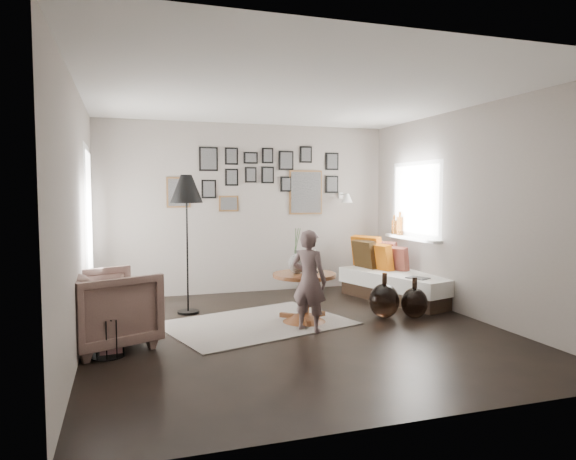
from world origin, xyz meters
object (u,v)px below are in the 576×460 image
object	(u,v)px
vase	(297,260)
demijohn_large	(384,301)
armchair	(108,309)
demijohn_small	(414,303)
child	(309,281)
magazine_basket	(108,337)
pedestal_table	(304,300)
floor_lamp	(186,194)
daybed	(397,280)

from	to	relation	value
vase	demijohn_large	xyz separation A→B (m)	(1.09, -0.12, -0.54)
armchair	demijohn_large	size ratio (longest dim) A/B	1.54
armchair	demijohn_small	xyz separation A→B (m)	(3.56, 0.11, -0.20)
armchair	child	xyz separation A→B (m)	(2.12, -0.04, 0.18)
vase	magazine_basket	size ratio (longest dim) A/B	1.44
pedestal_table	child	size ratio (longest dim) A/B	0.66
vase	magazine_basket	world-z (taller)	vase
demijohn_small	vase	bearing A→B (deg)	170.64
pedestal_table	floor_lamp	xyz separation A→B (m)	(-1.27, 0.90, 1.25)
magazine_basket	pedestal_table	bearing A→B (deg)	16.00
floor_lamp	demijohn_small	size ratio (longest dim) A/B	3.49
vase	child	xyz separation A→B (m)	(0.00, -0.39, -0.19)
pedestal_table	floor_lamp	world-z (taller)	floor_lamp
daybed	demijohn_small	size ratio (longest dim) A/B	3.82
demijohn_small	pedestal_table	bearing A→B (deg)	170.92
pedestal_table	daybed	size ratio (longest dim) A/B	0.39
floor_lamp	magazine_basket	xyz separation A→B (m)	(-0.93, -1.53, -1.35)
floor_lamp	vase	bearing A→B (deg)	-36.66
pedestal_table	floor_lamp	distance (m)	2.00
floor_lamp	child	size ratio (longest dim) A/B	1.55
pedestal_table	vase	world-z (taller)	vase
armchair	child	world-z (taller)	child
magazine_basket	demijohn_small	size ratio (longest dim) A/B	0.73
floor_lamp	child	distance (m)	1.99
vase	child	size ratio (longest dim) A/B	0.47
floor_lamp	demijohn_large	size ratio (longest dim) A/B	3.17
vase	child	distance (m)	0.44
magazine_basket	child	bearing A→B (deg)	6.87
armchair	floor_lamp	bearing A→B (deg)	-60.25
magazine_basket	demijohn_large	bearing A→B (deg)	9.40
armchair	demijohn_small	bearing A→B (deg)	-111.29
daybed	demijohn_large	xyz separation A→B (m)	(-0.72, -0.96, -0.06)
vase	daybed	size ratio (longest dim) A/B	0.28
pedestal_table	floor_lamp	bearing A→B (deg)	144.51
armchair	magazine_basket	world-z (taller)	armchair
pedestal_table	child	world-z (taller)	child
armchair	floor_lamp	world-z (taller)	floor_lamp
child	magazine_basket	bearing A→B (deg)	54.31
pedestal_table	vase	size ratio (longest dim) A/B	1.40
child	floor_lamp	bearing A→B (deg)	0.42
vase	armchair	size ratio (longest dim) A/B	0.63
vase	demijohn_small	bearing A→B (deg)	-9.36
floor_lamp	demijohn_large	bearing A→B (deg)	-23.69
pedestal_table	magazine_basket	world-z (taller)	pedestal_table
daybed	magazine_basket	xyz separation A→B (m)	(-3.93, -1.49, -0.09)
pedestal_table	magazine_basket	bearing A→B (deg)	-164.00
armchair	vase	bearing A→B (deg)	-103.69
demijohn_large	child	world-z (taller)	child
magazine_basket	daybed	bearing A→B (deg)	20.73
armchair	child	size ratio (longest dim) A/B	0.75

